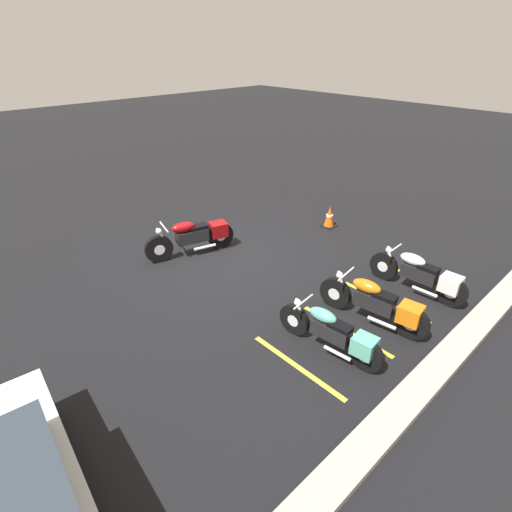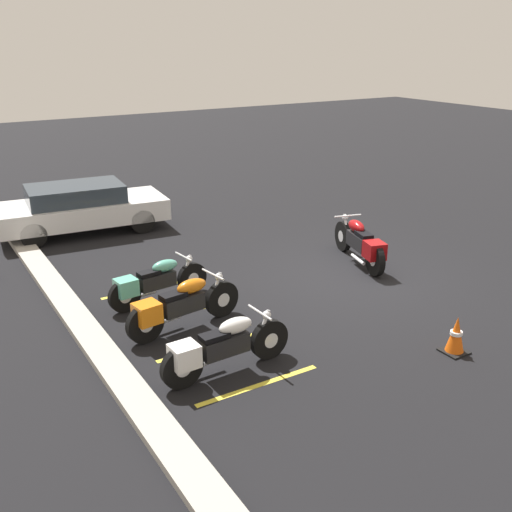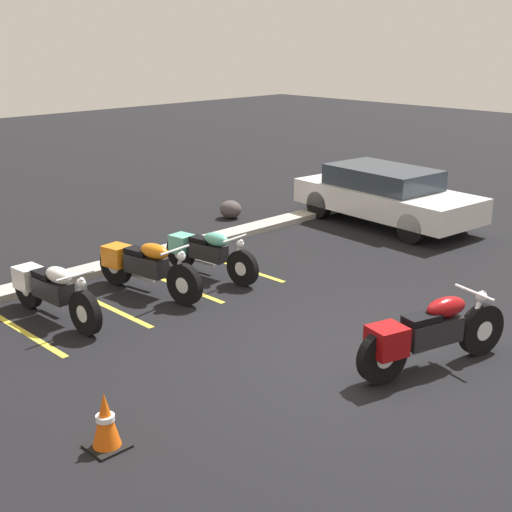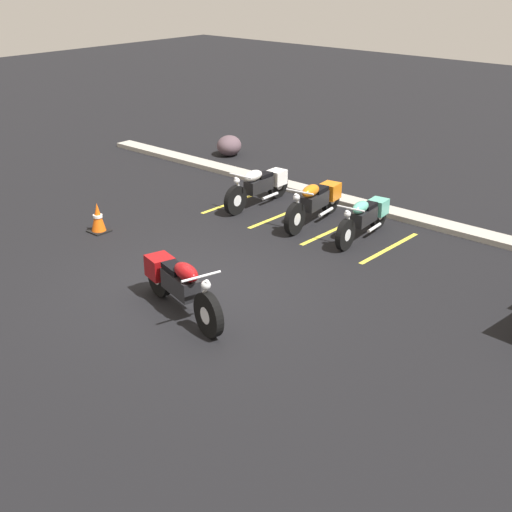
% 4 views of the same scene
% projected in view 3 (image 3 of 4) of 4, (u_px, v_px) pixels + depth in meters
% --- Properties ---
extents(ground, '(60.00, 60.00, 0.00)m').
position_uv_depth(ground, '(365.00, 363.00, 9.49)').
color(ground, black).
extents(motorcycle_maroon_featured, '(2.37, 0.96, 0.95)m').
position_uv_depth(motorcycle_maroon_featured, '(427.00, 334.00, 9.16)').
color(motorcycle_maroon_featured, black).
rests_on(motorcycle_maroon_featured, ground).
extents(parked_bike_0, '(0.63, 2.25, 0.89)m').
position_uv_depth(parked_bike_0, '(51.00, 289.00, 10.84)').
color(parked_bike_0, black).
rests_on(parked_bike_0, ground).
extents(parked_bike_1, '(0.73, 2.30, 0.91)m').
position_uv_depth(parked_bike_1, '(143.00, 265.00, 11.92)').
color(parked_bike_1, black).
rests_on(parked_bike_1, ground).
extents(parked_bike_2, '(0.64, 2.14, 0.84)m').
position_uv_depth(parked_bike_2, '(206.00, 252.00, 12.77)').
color(parked_bike_2, black).
rests_on(parked_bike_2, ground).
extents(car_white, '(2.18, 4.45, 1.29)m').
position_uv_depth(car_white, '(386.00, 195.00, 16.17)').
color(car_white, black).
rests_on(car_white, ground).
extents(concrete_curb, '(18.00, 0.50, 0.12)m').
position_uv_depth(concrete_curb, '(119.00, 263.00, 13.37)').
color(concrete_curb, '#A8A399').
rests_on(concrete_curb, ground).
extents(landscape_rock_1, '(0.62, 0.63, 0.42)m').
position_uv_depth(landscape_rock_1, '(231.00, 209.00, 16.79)').
color(landscape_rock_1, '#4D4444').
rests_on(landscape_rock_1, ground).
extents(traffic_cone, '(0.40, 0.40, 0.64)m').
position_uv_depth(traffic_cone, '(106.00, 422.00, 7.48)').
color(traffic_cone, black).
rests_on(traffic_cone, ground).
extents(stall_line_0, '(0.10, 2.10, 0.00)m').
position_uv_depth(stall_line_0, '(29.00, 335.00, 10.38)').
color(stall_line_0, gold).
rests_on(stall_line_0, ground).
extents(stall_line_1, '(0.10, 2.10, 0.00)m').
position_uv_depth(stall_line_1, '(112.00, 309.00, 11.34)').
color(stall_line_1, gold).
rests_on(stall_line_1, ground).
extents(stall_line_2, '(0.10, 2.10, 0.00)m').
position_uv_depth(stall_line_2, '(183.00, 287.00, 12.30)').
color(stall_line_2, gold).
rests_on(stall_line_2, ground).
extents(stall_line_3, '(0.10, 2.10, 0.00)m').
position_uv_depth(stall_line_3, '(243.00, 268.00, 13.27)').
color(stall_line_3, gold).
rests_on(stall_line_3, ground).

